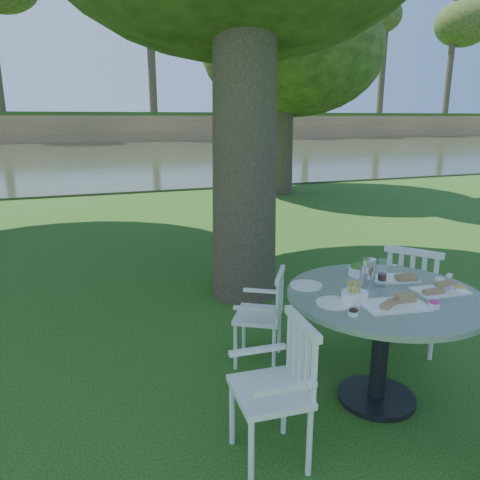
% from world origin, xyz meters
% --- Properties ---
extents(ground, '(140.00, 140.00, 0.00)m').
position_xyz_m(ground, '(0.00, 0.00, 0.00)').
color(ground, '#153B0C').
rests_on(ground, ground).
extents(table, '(1.35, 1.35, 0.84)m').
position_xyz_m(table, '(0.45, -1.49, 0.67)').
color(table, black).
rests_on(table, ground).
extents(chair_ne, '(0.65, 0.66, 0.96)m').
position_xyz_m(chair_ne, '(1.20, -0.92, 0.56)').
color(chair_ne, white).
rests_on(chair_ne, ground).
extents(chair_nw, '(0.54, 0.55, 0.81)m').
position_xyz_m(chair_nw, '(-0.08, -0.68, 0.47)').
color(chair_nw, white).
rests_on(chair_nw, ground).
extents(chair_sw, '(0.45, 0.48, 0.89)m').
position_xyz_m(chair_sw, '(-0.46, -1.77, 0.52)').
color(chair_sw, white).
rests_on(chair_sw, ground).
extents(tableware, '(1.13, 0.86, 0.21)m').
position_xyz_m(tableware, '(0.41, -1.40, 0.88)').
color(tableware, white).
rests_on(tableware, table).
extents(river, '(100.00, 28.00, 0.12)m').
position_xyz_m(river, '(0.00, 23.00, 0.00)').
color(river, '#2C331E').
rests_on(river, ground).
extents(far_bank, '(100.00, 18.00, 15.20)m').
position_xyz_m(far_bank, '(0.28, 41.12, 7.25)').
color(far_bank, '#977346').
rests_on(far_bank, ground).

